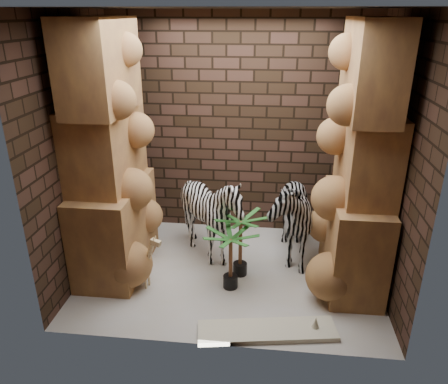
# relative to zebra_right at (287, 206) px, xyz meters

# --- Properties ---
(floor) EXTENTS (3.50, 3.50, 0.00)m
(floor) POSITION_rel_zebra_right_xyz_m (-0.67, -0.52, -0.70)
(floor) COLOR silver
(floor) RESTS_ON ground
(ceiling) EXTENTS (3.50, 3.50, 0.00)m
(ceiling) POSITION_rel_zebra_right_xyz_m (-0.67, -0.52, 2.30)
(ceiling) COLOR black
(ceiling) RESTS_ON ground
(wall_back) EXTENTS (3.50, 0.00, 3.50)m
(wall_back) POSITION_rel_zebra_right_xyz_m (-0.67, 0.73, 0.80)
(wall_back) COLOR black
(wall_back) RESTS_ON ground
(wall_front) EXTENTS (3.50, 0.00, 3.50)m
(wall_front) POSITION_rel_zebra_right_xyz_m (-0.67, -1.77, 0.80)
(wall_front) COLOR black
(wall_front) RESTS_ON ground
(wall_left) EXTENTS (0.00, 3.00, 3.00)m
(wall_left) POSITION_rel_zebra_right_xyz_m (-2.42, -0.52, 0.80)
(wall_left) COLOR black
(wall_left) RESTS_ON ground
(wall_right) EXTENTS (0.00, 3.00, 3.00)m
(wall_right) POSITION_rel_zebra_right_xyz_m (1.08, -0.52, 0.80)
(wall_right) COLOR black
(wall_right) RESTS_ON ground
(rock_pillar_left) EXTENTS (0.68, 1.30, 3.00)m
(rock_pillar_left) POSITION_rel_zebra_right_xyz_m (-2.07, -0.52, 0.80)
(rock_pillar_left) COLOR #C08C47
(rock_pillar_left) RESTS_ON floor
(rock_pillar_right) EXTENTS (0.58, 1.25, 3.00)m
(rock_pillar_right) POSITION_rel_zebra_right_xyz_m (0.75, -0.52, 0.80)
(rock_pillar_right) COLOR #C08C47
(rock_pillar_right) RESTS_ON floor
(zebra_right) EXTENTS (0.77, 1.25, 1.40)m
(zebra_right) POSITION_rel_zebra_right_xyz_m (0.00, 0.00, 0.00)
(zebra_right) COLOR white
(zebra_right) RESTS_ON floor
(zebra_left) EXTENTS (1.09, 1.31, 1.12)m
(zebra_left) POSITION_rel_zebra_right_xyz_m (-0.93, -0.22, -0.14)
(zebra_left) COLOR white
(zebra_left) RESTS_ON floor
(giraffe_toy) EXTENTS (0.39, 0.22, 0.71)m
(giraffe_toy) POSITION_rel_zebra_right_xyz_m (-1.68, -0.89, -0.35)
(giraffe_toy) COLOR beige
(giraffe_toy) RESTS_ON floor
(palm_front) EXTENTS (0.36, 0.36, 0.82)m
(palm_front) POSITION_rel_zebra_right_xyz_m (-0.54, -0.53, -0.29)
(palm_front) COLOR #105813
(palm_front) RESTS_ON floor
(palm_back) EXTENTS (0.36, 0.36, 0.73)m
(palm_back) POSITION_rel_zebra_right_xyz_m (-0.63, -0.81, -0.34)
(palm_back) COLOR #105813
(palm_back) RESTS_ON floor
(surfboard) EXTENTS (1.42, 0.56, 0.05)m
(surfboard) POSITION_rel_zebra_right_xyz_m (-0.19, -1.54, -0.68)
(surfboard) COLOR beige
(surfboard) RESTS_ON floor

